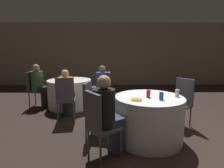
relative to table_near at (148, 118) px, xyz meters
name	(u,v)px	position (x,y,z in m)	size (l,w,h in m)	color
ground_plane	(154,135)	(0.14, 0.11, -0.38)	(16.00, 16.00, 0.00)	#332621
wall_back	(127,55)	(0.14, 5.18, 1.02)	(16.00, 0.06, 2.80)	gray
table_near	(148,118)	(0.00, 0.00, 0.00)	(1.16, 1.16, 0.76)	white
table_far	(70,93)	(-1.77, 1.86, 0.00)	(1.17, 1.17, 0.76)	white
chair_near_northeast	(182,98)	(0.81, 0.59, 0.19)	(0.56, 0.56, 0.97)	#47474C
chair_near_west	(92,104)	(-0.98, 0.18, 0.19)	(0.47, 0.47, 0.97)	#47474C
chair_near_southwest	(98,120)	(-0.82, -0.56, 0.19)	(0.56, 0.56, 0.97)	#47474C
chair_far_south	(65,95)	(-1.63, 0.87, 0.19)	(0.45, 0.45, 0.97)	#47474C
chair_far_northeast	(100,83)	(-0.96, 2.47, 0.19)	(0.56, 0.56, 0.97)	#47474C
chair_far_west	(34,86)	(-2.77, 1.93, 0.19)	(0.43, 0.43, 0.97)	#47474C
chair_far_east	(106,87)	(-0.76, 1.84, 0.19)	(0.41, 0.41, 0.97)	#47474C
person_green_jacket	(40,85)	(-2.60, 1.92, 0.21)	(0.50, 0.34, 1.17)	#282828
person_black_shirt	(108,116)	(-0.68, -0.47, 0.21)	(0.46, 0.43, 1.19)	#33384C
person_blue_shirt	(100,86)	(-0.93, 1.85, 0.21)	(0.52, 0.36, 1.14)	#33384C
person_orange_shirt	(66,93)	(-1.65, 1.03, 0.20)	(0.39, 0.52, 1.12)	#282828
pizza_plate_near	(136,100)	(-0.25, -0.22, 0.39)	(0.21, 0.21, 0.02)	white
soda_can_red	(148,94)	(-0.03, -0.05, 0.44)	(0.07, 0.07, 0.12)	red
soda_can_silver	(177,93)	(0.47, 0.00, 0.44)	(0.07, 0.07, 0.12)	silver
soda_can_blue	(161,96)	(0.14, -0.20, 0.44)	(0.07, 0.07, 0.12)	#1E38A5
bottle_far	(66,75)	(-1.86, 1.90, 0.51)	(0.09, 0.09, 0.26)	white
cup_far	(61,78)	(-1.99, 1.86, 0.43)	(0.08, 0.08, 0.10)	white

